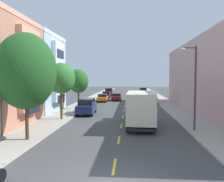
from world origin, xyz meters
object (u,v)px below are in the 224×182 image
street_lamp (193,82)px  parked_hatchback_black (106,95)px  street_tree_third (78,81)px  parked_suv_navy (87,106)px  parked_sedan_orange (103,98)px  moving_burgundy_sedan (117,97)px  street_tree_nearest (26,71)px  parked_suv_silver (143,91)px  delivery_box_truck (141,106)px  parked_suv_champagne (150,98)px  street_tree_second (61,78)px  parked_suv_red (109,92)px  parked_hatchback_charcoal (146,95)px

street_lamp → parked_hatchback_black: 33.12m
street_tree_third → parked_suv_navy: size_ratio=1.15×
parked_hatchback_black → parked_sedan_orange: size_ratio=0.90×
parked_suv_navy → moving_burgundy_sedan: 17.95m
street_tree_nearest → parked_suv_silver: street_tree_nearest is taller
street_lamp → moving_burgundy_sedan: bearing=106.4°
delivery_box_truck → parked_suv_champagne: size_ratio=1.67×
parked_hatchback_black → parked_suv_champagne: bearing=-49.4°
street_tree_second → parked_suv_champagne: 20.08m
parked_suv_red → parked_sedan_orange: 14.33m
parked_hatchback_charcoal → parked_suv_silver: bearing=89.8°
parked_suv_red → parked_sedan_orange: bearing=-89.6°
street_tree_nearest → delivery_box_truck: bearing=36.2°
parked_hatchback_black → parked_suv_silver: bearing=51.8°
parked_suv_silver → parked_sedan_orange: size_ratio=1.07×
parked_suv_navy → parked_suv_red: bearing=89.9°
street_tree_second → delivery_box_truck: street_tree_second is taller
parked_sedan_orange → parked_hatchback_black: bearing=90.8°
parked_suv_champagne → street_tree_nearest: bearing=-113.4°
parked_suv_champagne → parked_hatchback_charcoal: 8.91m
street_tree_nearest → parked_sedan_orange: street_tree_nearest is taller
street_tree_second → street_tree_third: 8.21m
parked_hatchback_black → parked_suv_champagne: parked_suv_champagne is taller
parked_suv_red → parked_suv_silver: bearing=25.1°
parked_suv_silver → parked_hatchback_charcoal: parked_suv_silver is taller
street_tree_third → delivery_box_truck: size_ratio=0.69×
street_lamp → parked_suv_navy: (-10.44, 8.56, -3.15)m
street_tree_third → parked_suv_red: size_ratio=1.16×
parked_suv_champagne → parked_hatchback_charcoal: parked_suv_champagne is taller
street_lamp → parked_hatchback_black: street_lamp is taller
delivery_box_truck → parked_suv_red: bearing=99.8°
parked_suv_champagne → parked_sedan_orange: parked_suv_champagne is taller
parked_suv_red → parked_suv_silver: size_ratio=1.00×
parked_suv_silver → parked_hatchback_charcoal: size_ratio=1.19×
parked_hatchback_black → parked_suv_navy: 22.72m
parked_sedan_orange → parked_suv_champagne: bearing=-18.7°
street_tree_third → parked_sedan_orange: (2.08, 11.35, -3.27)m
street_tree_nearest → street_tree_second: bearing=90.0°
parked_hatchback_charcoal → parked_suv_champagne: bearing=-89.6°
street_tree_nearest → delivery_box_truck: street_tree_nearest is taller
parked_suv_silver → parked_hatchback_charcoal: 12.47m
delivery_box_truck → parked_hatchback_charcoal: (2.49, 27.70, -1.08)m
street_tree_second → parked_hatchback_charcoal: street_tree_second is taller
delivery_box_truck → parked_suv_navy: (-6.28, 6.34, -0.85)m
delivery_box_truck → parked_hatchback_black: bearing=102.1°
street_tree_third → parked_suv_red: 25.93m
delivery_box_truck → parked_sedan_orange: 22.61m
street_tree_nearest → parked_suv_champagne: (10.76, 24.80, -3.92)m
parked_suv_red → moving_burgundy_sedan: 12.27m
parked_hatchback_black → moving_burgundy_sedan: parked_hatchback_black is taller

